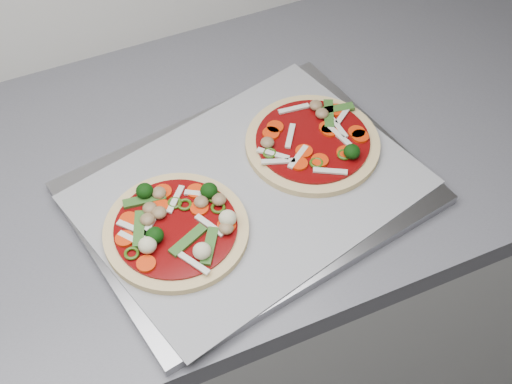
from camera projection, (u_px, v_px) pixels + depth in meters
name	position (u px, v px, depth m)	size (l,w,h in m)	color
base_cabinet	(206.00, 325.00, 1.40)	(3.60, 0.60, 0.86)	#BCBCBA
countertop	(190.00, 178.00, 1.06)	(3.60, 0.60, 0.04)	slate
baking_tray	(250.00, 193.00, 1.00)	(0.46, 0.34, 0.02)	gray
parchment	(250.00, 189.00, 0.99)	(0.44, 0.32, 0.00)	gray
pizza_left	(177.00, 227.00, 0.94)	(0.24, 0.24, 0.03)	#CEB876
pizza_right	(314.00, 142.00, 1.04)	(0.24, 0.24, 0.03)	#CEB876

